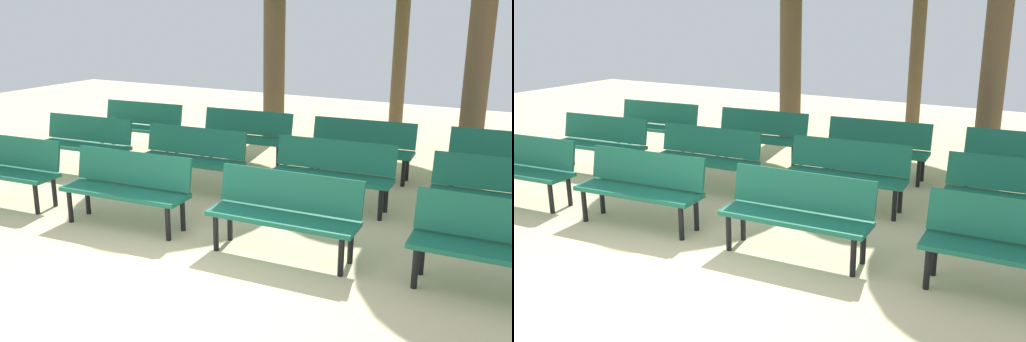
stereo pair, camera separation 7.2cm
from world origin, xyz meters
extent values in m
plane|color=beige|center=(0.00, 0.00, 0.00)|extent=(24.00, 24.00, 0.00)
cube|color=#19664C|center=(-3.12, 1.29, 0.43)|extent=(1.63, 0.59, 0.05)
cube|color=#19664C|center=(-3.14, 1.49, 0.68)|extent=(1.60, 0.27, 0.40)
cylinder|color=black|center=(-2.41, 1.20, 0.20)|extent=(0.06, 0.06, 0.40)
cylinder|color=black|center=(-2.44, 1.52, 0.20)|extent=(0.06, 0.06, 0.40)
cube|color=#19664C|center=(-1.13, 1.42, 0.43)|extent=(1.63, 0.58, 0.05)
cube|color=#19664C|center=(-1.15, 1.62, 0.68)|extent=(1.60, 0.26, 0.40)
cylinder|color=black|center=(-1.81, 1.20, 0.20)|extent=(0.06, 0.06, 0.40)
cylinder|color=black|center=(-0.42, 1.32, 0.20)|extent=(0.06, 0.06, 0.40)
cylinder|color=black|center=(-1.84, 1.52, 0.20)|extent=(0.06, 0.06, 0.40)
cylinder|color=black|center=(-0.45, 1.64, 0.20)|extent=(0.06, 0.06, 0.40)
cube|color=#19664C|center=(0.89, 1.55, 0.43)|extent=(1.62, 0.53, 0.05)
cube|color=#19664C|center=(0.88, 1.75, 0.68)|extent=(1.60, 0.21, 0.40)
cylinder|color=black|center=(0.20, 1.35, 0.20)|extent=(0.06, 0.06, 0.40)
cylinder|color=black|center=(1.60, 1.43, 0.20)|extent=(0.06, 0.06, 0.40)
cylinder|color=black|center=(0.18, 1.67, 0.20)|extent=(0.06, 0.06, 0.40)
cylinder|color=black|center=(1.58, 1.75, 0.20)|extent=(0.06, 0.06, 0.40)
cube|color=#19664C|center=(2.99, 1.72, 0.43)|extent=(1.62, 0.51, 0.05)
cube|color=#19664C|center=(2.98, 1.92, 0.68)|extent=(1.60, 0.20, 0.40)
cylinder|color=black|center=(2.29, 1.52, 0.20)|extent=(0.06, 0.06, 0.40)
cylinder|color=black|center=(2.28, 1.84, 0.20)|extent=(0.06, 0.06, 0.40)
cube|color=#19664C|center=(-3.29, 2.88, 0.43)|extent=(1.63, 0.59, 0.05)
cube|color=#19664C|center=(-3.30, 3.08, 0.68)|extent=(1.60, 0.27, 0.40)
cylinder|color=black|center=(-3.97, 2.65, 0.20)|extent=(0.06, 0.06, 0.40)
cylinder|color=black|center=(-2.57, 2.79, 0.20)|extent=(0.06, 0.06, 0.40)
cylinder|color=black|center=(-4.00, 2.97, 0.20)|extent=(0.06, 0.06, 0.40)
cylinder|color=black|center=(-2.60, 3.10, 0.20)|extent=(0.06, 0.06, 0.40)
cube|color=#19664C|center=(-1.29, 2.97, 0.43)|extent=(1.63, 0.55, 0.05)
cube|color=#19664C|center=(-1.31, 3.17, 0.68)|extent=(1.60, 0.24, 0.40)
cylinder|color=black|center=(-1.98, 2.76, 0.20)|extent=(0.06, 0.06, 0.40)
cylinder|color=black|center=(-0.58, 2.86, 0.20)|extent=(0.06, 0.06, 0.40)
cylinder|color=black|center=(-2.00, 3.08, 0.20)|extent=(0.06, 0.06, 0.40)
cylinder|color=black|center=(-0.60, 3.18, 0.20)|extent=(0.06, 0.06, 0.40)
cube|color=#19664C|center=(0.77, 3.19, 0.43)|extent=(1.63, 0.57, 0.05)
cube|color=#19664C|center=(0.76, 3.39, 0.68)|extent=(1.60, 0.25, 0.40)
cylinder|color=black|center=(0.09, 2.97, 0.20)|extent=(0.06, 0.06, 0.40)
cylinder|color=black|center=(1.48, 3.09, 0.20)|extent=(0.06, 0.06, 0.40)
cylinder|color=black|center=(0.06, 3.29, 0.20)|extent=(0.06, 0.06, 0.40)
cylinder|color=black|center=(1.46, 3.41, 0.20)|extent=(0.06, 0.06, 0.40)
cube|color=#19664C|center=(2.81, 3.29, 0.43)|extent=(1.63, 0.55, 0.05)
cube|color=#19664C|center=(2.80, 3.49, 0.68)|extent=(1.60, 0.23, 0.40)
cylinder|color=black|center=(2.13, 3.08, 0.20)|extent=(0.06, 0.06, 0.40)
cylinder|color=black|center=(2.10, 3.40, 0.20)|extent=(0.06, 0.06, 0.40)
cube|color=#19664C|center=(-3.43, 4.39, 0.43)|extent=(1.63, 0.58, 0.05)
cube|color=#19664C|center=(-3.45, 4.59, 0.68)|extent=(1.60, 0.27, 0.40)
cylinder|color=black|center=(-4.11, 4.17, 0.20)|extent=(0.06, 0.06, 0.40)
cylinder|color=black|center=(-2.72, 4.29, 0.20)|extent=(0.06, 0.06, 0.40)
cylinder|color=black|center=(-4.14, 4.48, 0.20)|extent=(0.06, 0.06, 0.40)
cylinder|color=black|center=(-2.75, 4.61, 0.20)|extent=(0.06, 0.06, 0.40)
cube|color=#19664C|center=(-1.33, 4.56, 0.43)|extent=(1.63, 0.56, 0.05)
cube|color=#19664C|center=(-1.35, 4.76, 0.68)|extent=(1.60, 0.25, 0.40)
cylinder|color=black|center=(-2.02, 4.35, 0.20)|extent=(0.06, 0.06, 0.40)
cylinder|color=black|center=(-0.62, 4.46, 0.20)|extent=(0.06, 0.06, 0.40)
cylinder|color=black|center=(-2.04, 4.67, 0.20)|extent=(0.06, 0.06, 0.40)
cylinder|color=black|center=(-0.65, 4.78, 0.20)|extent=(0.06, 0.06, 0.40)
cube|color=#19664C|center=(0.65, 4.70, 0.43)|extent=(1.63, 0.57, 0.05)
cube|color=#19664C|center=(0.63, 4.90, 0.68)|extent=(1.60, 0.26, 0.40)
cylinder|color=black|center=(-0.03, 4.49, 0.20)|extent=(0.06, 0.06, 0.40)
cylinder|color=black|center=(1.36, 4.60, 0.20)|extent=(0.06, 0.06, 0.40)
cylinder|color=black|center=(-0.06, 4.80, 0.20)|extent=(0.06, 0.06, 0.40)
cylinder|color=black|center=(1.33, 4.92, 0.20)|extent=(0.06, 0.06, 0.40)
cube|color=#19664C|center=(2.71, 4.89, 0.43)|extent=(1.63, 0.55, 0.05)
cube|color=#19664C|center=(2.70, 5.09, 0.68)|extent=(1.60, 0.23, 0.40)
cylinder|color=black|center=(2.02, 4.68, 0.20)|extent=(0.06, 0.06, 0.40)
cylinder|color=black|center=(2.00, 5.00, 0.20)|extent=(0.06, 0.06, 0.40)
cylinder|color=brown|center=(0.24, 8.18, 1.74)|extent=(0.28, 0.28, 3.48)
cylinder|color=brown|center=(-1.88, 6.74, 1.65)|extent=(0.43, 0.43, 3.30)
cylinder|color=brown|center=(2.02, 6.14, 1.70)|extent=(0.39, 0.39, 3.39)
camera|label=1|loc=(3.33, -3.42, 2.54)|focal=39.87mm
camera|label=2|loc=(3.39, -3.38, 2.54)|focal=39.87mm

